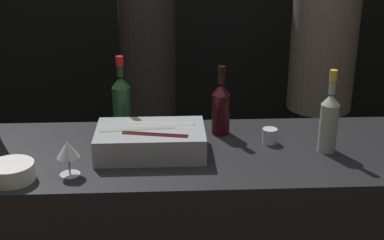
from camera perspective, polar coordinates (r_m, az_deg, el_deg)
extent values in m
cube|color=#9EA0A5|center=(2.16, -4.44, -2.23)|extent=(0.44, 0.28, 0.10)
cylinder|color=black|center=(2.09, -3.96, -2.21)|extent=(0.27, 0.11, 0.06)
cylinder|color=#9EA899|center=(2.15, -5.85, -1.61)|extent=(0.30, 0.10, 0.07)
cylinder|color=#B2B7AD|center=(2.20, -3.51, -0.97)|extent=(0.29, 0.10, 0.06)
cylinder|color=white|center=(2.05, -18.71, -5.27)|extent=(0.17, 0.17, 0.07)
cylinder|color=gray|center=(2.04, -18.80, -4.58)|extent=(0.14, 0.14, 0.01)
cylinder|color=silver|center=(2.05, -12.88, -5.67)|extent=(0.08, 0.08, 0.00)
cylinder|color=silver|center=(2.03, -12.97, -4.76)|extent=(0.01, 0.01, 0.07)
cone|color=silver|center=(2.00, -13.12, -3.05)|extent=(0.09, 0.09, 0.06)
cylinder|color=silver|center=(2.28, 8.28, -1.68)|extent=(0.06, 0.06, 0.06)
sphere|color=#EFB256|center=(2.28, 8.29, -1.61)|extent=(0.03, 0.03, 0.03)
cylinder|color=#143319|center=(2.38, -7.48, 1.16)|extent=(0.08, 0.08, 0.20)
cone|color=#143319|center=(2.34, -7.62, 4.04)|extent=(0.08, 0.08, 0.05)
cylinder|color=#143319|center=(2.32, -7.70, 5.68)|extent=(0.03, 0.03, 0.09)
cylinder|color=red|center=(2.32, -7.73, 6.27)|extent=(0.03, 0.03, 0.04)
cylinder|color=#9EA899|center=(2.22, 14.32, -0.83)|extent=(0.07, 0.07, 0.20)
cone|color=#9EA899|center=(2.18, 14.61, 2.15)|extent=(0.07, 0.07, 0.04)
cylinder|color=#9EA899|center=(2.16, 14.78, 3.93)|extent=(0.03, 0.03, 0.10)
cylinder|color=gold|center=(2.15, 14.85, 4.62)|extent=(0.03, 0.03, 0.04)
cylinder|color=black|center=(2.34, 3.09, 0.63)|extent=(0.08, 0.08, 0.18)
cone|color=black|center=(2.30, 3.15, 3.30)|extent=(0.08, 0.08, 0.05)
cylinder|color=black|center=(2.28, 3.18, 4.80)|extent=(0.03, 0.03, 0.08)
cylinder|color=black|center=(2.27, 3.19, 5.32)|extent=(0.03, 0.03, 0.04)
cube|color=black|center=(3.47, -4.35, -5.10)|extent=(0.25, 0.18, 0.80)
cylinder|color=black|center=(3.21, -4.73, 7.21)|extent=(0.33, 0.33, 0.73)
cube|color=black|center=(3.57, 12.75, -4.74)|extent=(0.29, 0.22, 0.80)
cylinder|color=#60564C|center=(3.32, 13.82, 7.33)|extent=(0.39, 0.39, 0.73)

